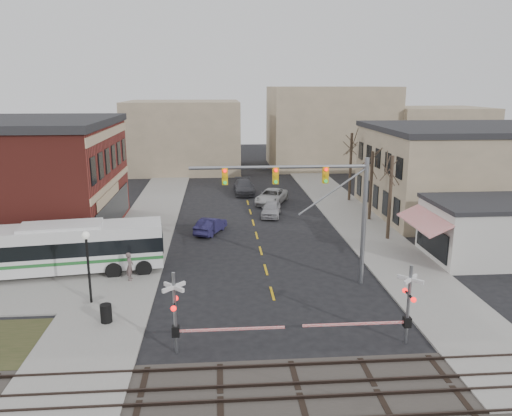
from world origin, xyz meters
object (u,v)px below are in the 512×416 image
at_px(traffic_signal_mast, 318,195).
at_px(car_c, 272,196).
at_px(rr_crossing_west, 184,314).
at_px(pedestrian_far, 104,256).
at_px(pedestrian_near, 130,266).
at_px(rr_crossing_east, 400,306).
at_px(car_b, 211,225).
at_px(transit_bus, 63,248).
at_px(car_a, 271,209).
at_px(car_d, 244,187).
at_px(street_lamp, 87,252).
at_px(trash_bin, 106,313).

distance_m(traffic_signal_mast, car_c, 22.78).
xyz_separation_m(rr_crossing_west, pedestrian_far, (-6.19, 11.46, -1.01)).
distance_m(rr_crossing_west, pedestrian_near, 9.94).
relative_size(rr_crossing_east, car_b, 1.38).
distance_m(transit_bus, car_b, 13.05).
bearing_deg(car_c, car_a, -75.34).
xyz_separation_m(rr_crossing_west, car_d, (4.65, 35.05, -1.18)).
height_order(traffic_signal_mast, pedestrian_near, traffic_signal_mast).
distance_m(rr_crossing_east, car_a, 24.87).
bearing_deg(rr_crossing_west, traffic_signal_mast, 44.91).
bearing_deg(car_b, street_lamp, 87.22).
bearing_deg(transit_bus, trash_bin, -60.21).
height_order(street_lamp, pedestrian_far, street_lamp).
bearing_deg(car_d, car_c, -64.02).
height_order(car_d, pedestrian_near, pedestrian_near).
bearing_deg(street_lamp, car_b, 64.07).
bearing_deg(car_b, rr_crossing_east, 138.66).
distance_m(car_b, pedestrian_near, 11.55).
distance_m(trash_bin, car_d, 33.09).
bearing_deg(trash_bin, street_lamp, 118.64).
distance_m(street_lamp, car_c, 27.48).
relative_size(traffic_signal_mast, car_b, 2.65).
bearing_deg(car_d, pedestrian_far, -115.52).
bearing_deg(pedestrian_near, car_b, -21.80).
bearing_deg(trash_bin, pedestrian_near, 87.27).
bearing_deg(rr_crossing_west, transit_bus, 128.89).
distance_m(transit_bus, car_d, 27.81).
xyz_separation_m(car_b, pedestrian_near, (-4.99, -10.41, 0.36)).
xyz_separation_m(transit_bus, pedestrian_far, (2.35, 0.87, -0.90)).
xyz_separation_m(traffic_signal_mast, rr_crossing_east, (2.55, -7.56, -3.81)).
relative_size(car_a, pedestrian_near, 2.31).
xyz_separation_m(traffic_signal_mast, car_b, (-6.70, 11.82, -5.11)).
xyz_separation_m(street_lamp, car_d, (10.36, 29.30, -2.36)).
relative_size(traffic_signal_mast, pedestrian_near, 5.89).
bearing_deg(pedestrian_far, trash_bin, -115.96).
distance_m(rr_crossing_west, street_lamp, 8.18).
relative_size(street_lamp, pedestrian_near, 2.32).
xyz_separation_m(transit_bus, car_b, (9.51, 8.86, -1.19)).
xyz_separation_m(rr_crossing_west, rr_crossing_east, (10.21, 0.07, 0.00)).
bearing_deg(pedestrian_far, traffic_signal_mast, -54.26).
bearing_deg(rr_crossing_east, transit_bus, 150.70).
bearing_deg(car_d, transit_bus, -119.18).
xyz_separation_m(trash_bin, car_a, (10.98, 21.46, 0.11)).
bearing_deg(rr_crossing_west, car_d, 82.44).
relative_size(car_b, car_d, 0.75).
distance_m(traffic_signal_mast, rr_crossing_east, 8.84).
distance_m(transit_bus, trash_bin, 8.62).
relative_size(transit_bus, rr_crossing_east, 2.33).
bearing_deg(rr_crossing_west, car_b, 87.17).
distance_m(car_a, pedestrian_near, 18.93).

